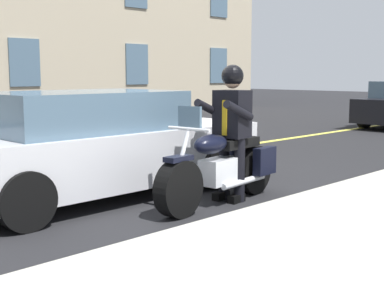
% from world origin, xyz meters
% --- Properties ---
extents(ground_plane, '(80.00, 80.00, 0.00)m').
position_xyz_m(ground_plane, '(0.00, 0.00, 0.00)').
color(ground_plane, black).
extents(lane_center_stripe, '(60.00, 0.16, 0.01)m').
position_xyz_m(lane_center_stripe, '(0.00, -2.00, 0.01)').
color(lane_center_stripe, '#E5DB4C').
rests_on(lane_center_stripe, ground_plane).
extents(motorcycle_main, '(2.22, 0.75, 1.26)m').
position_xyz_m(motorcycle_main, '(0.00, 1.28, 0.45)').
color(motorcycle_main, black).
rests_on(motorcycle_main, ground_plane).
extents(rider_main, '(0.67, 0.60, 1.74)m').
position_xyz_m(rider_main, '(-0.18, 1.26, 1.04)').
color(rider_main, black).
rests_on(rider_main, ground_plane).
extents(car_silver, '(4.60, 1.92, 1.40)m').
position_xyz_m(car_silver, '(0.94, -0.20, 0.69)').
color(car_silver, silver).
rests_on(car_silver, ground_plane).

